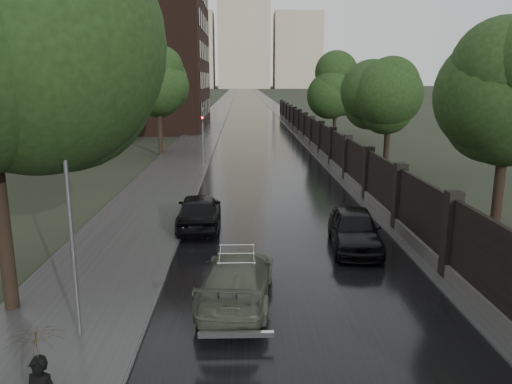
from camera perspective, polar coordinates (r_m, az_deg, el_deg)
The scene contains 17 objects.
ground at distance 10.97m, azimuth 7.71°, elevation -20.03°, with size 800.00×800.00×0.00m, color black.
road at distance 199.17m, azimuth -1.18°, elevation 11.15°, with size 8.00×420.00×0.02m, color black.
sidewalk_left at distance 199.21m, azimuth -2.94°, elevation 11.16°, with size 4.00×420.00×0.16m, color #2D2D2D.
verge_right at distance 199.29m, azimuth 0.43°, elevation 11.16°, with size 3.00×420.00×0.08m, color #2D2D2D.
fence_right at distance 41.85m, azimuth 6.99°, elevation 6.00°, with size 0.45×75.72×2.70m.
tree_left_far at distance 39.60m, azimuth -11.10°, elevation 11.62°, with size 4.25×4.25×7.39m.
tree_right_a at distance 19.39m, azimuth 26.81°, elevation 8.58°, with size 4.08×4.08×7.01m.
tree_right_b at distance 32.41m, azimuth 15.02°, elevation 10.69°, with size 4.08×4.08×7.01m.
tree_right_c at distance 49.93m, azimuth 9.10°, elevation 11.57°, with size 4.08×4.08×7.01m.
lamp_post at distance 11.69m, azimuth -20.37°, elevation -4.19°, with size 0.25×0.12×5.11m.
traffic_light at distance 34.36m, azimuth -6.11°, elevation 6.87°, with size 0.16×0.32×4.00m.
brick_building at distance 63.36m, azimuth -17.28°, elevation 15.98°, with size 24.00×18.00×20.00m, color black.
stalinist_tower at distance 310.78m, azimuth -1.40°, elevation 18.85°, with size 92.00×30.00×159.00m.
volga_sedan at distance 13.69m, azimuth -2.20°, elevation -9.83°, with size 1.85×4.54×1.32m, color #454C3C.
hatchback_left at distance 20.23m, azimuth -6.52°, elevation -2.15°, with size 1.72×4.27×1.45m, color black.
car_right_near at distance 18.10m, azimuth 11.18°, elevation -4.17°, with size 1.68×4.19×1.43m, color black.
pedestrian_umbrella at distance 8.78m, azimuth -23.78°, elevation -16.61°, with size 1.07×1.08×2.43m.
Camera 1 is at (-1.64, -9.08, 5.94)m, focal length 35.00 mm.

